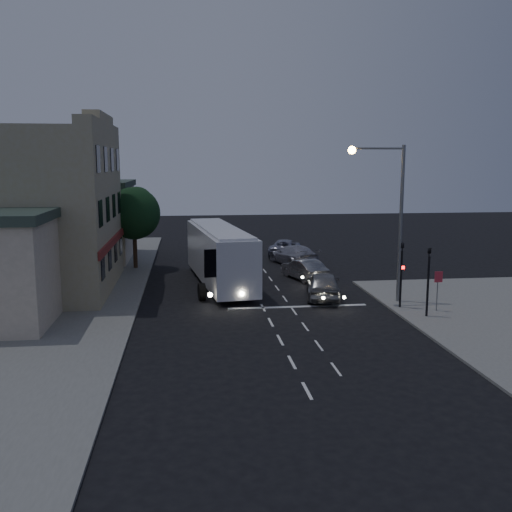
{
  "coord_description": "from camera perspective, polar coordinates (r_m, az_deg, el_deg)",
  "views": [
    {
      "loc": [
        -4.18,
        -29.11,
        8.13
      ],
      "look_at": [
        0.18,
        6.76,
        2.2
      ],
      "focal_mm": 40.0,
      "sensor_mm": 36.0,
      "label": 1
    }
  ],
  "objects": [
    {
      "name": "car_sedan_b",
      "position": [
        45.85,
        3.79,
        0.11
      ],
      "size": [
        3.74,
        5.96,
        1.61
      ],
      "primitive_type": "imported",
      "rotation": [
        0.0,
        0.0,
        3.43
      ],
      "color": "#ABAAB4",
      "rests_on": "ground"
    },
    {
      "name": "regulatory_sign",
      "position": [
        32.53,
        17.74,
        -2.72
      ],
      "size": [
        0.45,
        0.12,
        2.2
      ],
      "color": "slate",
      "rests_on": "sidewalk_near"
    },
    {
      "name": "traffic_signal_side",
      "position": [
        31.1,
        16.87,
        -1.66
      ],
      "size": [
        0.18,
        0.15,
        4.1
      ],
      "color": "black",
      "rests_on": "sidewalk_near"
    },
    {
      "name": "ground",
      "position": [
        30.51,
        1.21,
        -6.13
      ],
      "size": [
        120.0,
        120.0,
        0.0
      ],
      "primitive_type": "plane",
      "color": "black"
    },
    {
      "name": "car_sedan_c",
      "position": [
        50.56,
        2.94,
        0.87
      ],
      "size": [
        3.83,
        5.63,
        1.43
      ],
      "primitive_type": "imported",
      "rotation": [
        0.0,
        0.0,
        2.83
      ],
      "color": "#9092A5",
      "rests_on": "ground"
    },
    {
      "name": "streetlight",
      "position": [
        33.45,
        13.3,
        4.96
      ],
      "size": [
        3.32,
        0.44,
        9.0
      ],
      "color": "slate",
      "rests_on": "sidewalk_near"
    },
    {
      "name": "car_suv",
      "position": [
        34.67,
        6.74,
        -2.9
      ],
      "size": [
        2.85,
        5.16,
        1.66
      ],
      "primitive_type": "imported",
      "rotation": [
        0.0,
        0.0,
        2.95
      ],
      "color": "gray",
      "rests_on": "ground"
    },
    {
      "name": "car_sedan_a",
      "position": [
        40.13,
        4.83,
        -1.34
      ],
      "size": [
        2.75,
        4.69,
        1.46
      ],
      "primitive_type": "imported",
      "rotation": [
        0.0,
        0.0,
        3.43
      ],
      "color": "gray",
      "rests_on": "ground"
    },
    {
      "name": "street_tree",
      "position": [
        44.47,
        -12.13,
        4.43
      ],
      "size": [
        4.0,
        4.0,
        6.2
      ],
      "color": "black",
      "rests_on": "sidewalk_far"
    },
    {
      "name": "road_markings",
      "position": [
        33.87,
        2.58,
        -4.57
      ],
      "size": [
        8.0,
        30.55,
        0.01
      ],
      "color": "silver",
      "rests_on": "ground"
    },
    {
      "name": "low_building_north",
      "position": [
        50.21,
        -17.62,
        3.47
      ],
      "size": [
        9.4,
        9.4,
        6.5
      ],
      "color": "#BAAD95",
      "rests_on": "sidewalk_far"
    },
    {
      "name": "traffic_signal_main",
      "position": [
        32.63,
        14.36,
        -1.05
      ],
      "size": [
        0.25,
        0.35,
        4.1
      ],
      "color": "black",
      "rests_on": "sidewalk_near"
    },
    {
      "name": "main_building",
      "position": [
        38.49,
        -21.68,
        4.24
      ],
      "size": [
        10.12,
        12.0,
        11.0
      ],
      "color": "#988E65",
      "rests_on": "sidewalk_far"
    },
    {
      "name": "sidewalk_far",
      "position": [
        38.99,
        -19.87,
        -3.19
      ],
      "size": [
        12.0,
        50.0,
        0.12
      ],
      "primitive_type": "cube",
      "color": "slate",
      "rests_on": "ground"
    },
    {
      "name": "tour_bus",
      "position": [
        38.24,
        -3.68,
        0.24
      ],
      "size": [
        4.18,
        12.96,
        3.9
      ],
      "rotation": [
        0.0,
        0.0,
        0.12
      ],
      "color": "silver",
      "rests_on": "ground"
    }
  ]
}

